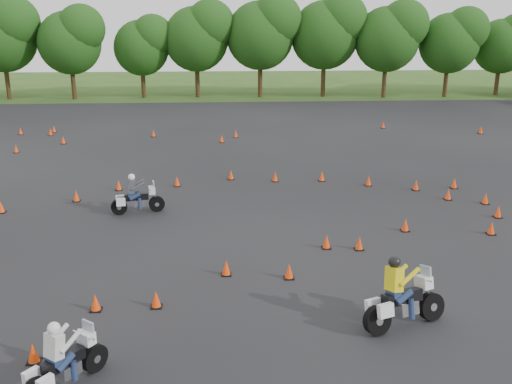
# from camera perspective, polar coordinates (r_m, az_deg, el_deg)

# --- Properties ---
(ground) EXTENTS (140.00, 140.00, 0.00)m
(ground) POSITION_cam_1_polar(r_m,az_deg,el_deg) (18.15, 0.81, -7.31)
(ground) COLOR #2D5119
(ground) RESTS_ON ground
(asphalt_pad) EXTENTS (62.00, 62.00, 0.00)m
(asphalt_pad) POSITION_cam_1_polar(r_m,az_deg,el_deg) (23.74, -0.31, -1.36)
(asphalt_pad) COLOR black
(asphalt_pad) RESTS_ON ground
(treeline) EXTENTS (87.40, 32.45, 10.84)m
(treeline) POSITION_cam_1_polar(r_m,az_deg,el_deg) (51.48, -0.03, 13.88)
(treeline) COLOR #1C4213
(treeline) RESTS_ON ground
(traffic_cones) EXTENTS (36.79, 33.19, 0.45)m
(traffic_cones) POSITION_cam_1_polar(r_m,az_deg,el_deg) (23.36, -0.26, -1.08)
(traffic_cones) COLOR #F53F0A
(traffic_cones) RESTS_ON asphalt_pad
(rider_grey) EXTENTS (2.20, 1.07, 1.63)m
(rider_grey) POSITION_cam_1_polar(r_m,az_deg,el_deg) (23.08, -11.78, -0.13)
(rider_grey) COLOR #3B3C42
(rider_grey) RESTS_ON ground
(rider_yellow) EXTENTS (2.51, 1.57, 1.86)m
(rider_yellow) POSITION_cam_1_polar(r_m,az_deg,el_deg) (14.78, 14.99, -9.86)
(rider_yellow) COLOR gold
(rider_yellow) RESTS_ON ground
(rider_white) EXTENTS (1.79, 2.07, 1.63)m
(rider_white) POSITION_cam_1_polar(r_m,az_deg,el_deg) (12.86, -18.60, -15.08)
(rider_white) COLOR beige
(rider_white) RESTS_ON ground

